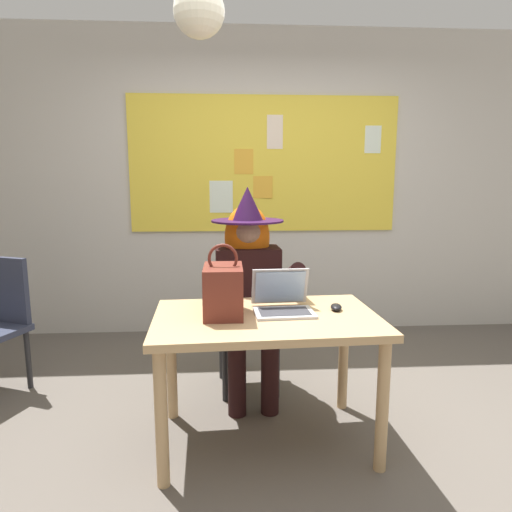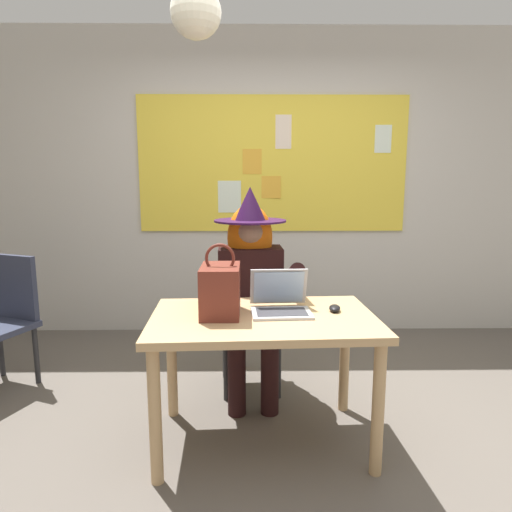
{
  "view_description": "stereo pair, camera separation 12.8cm",
  "coord_description": "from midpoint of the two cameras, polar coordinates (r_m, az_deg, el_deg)",
  "views": [
    {
      "loc": [
        -0.33,
        -2.26,
        1.41
      ],
      "look_at": [
        -0.17,
        0.31,
        0.97
      ],
      "focal_mm": 31.41,
      "sensor_mm": 36.0,
      "label": 1
    },
    {
      "loc": [
        -0.21,
        -2.26,
        1.41
      ],
      "look_at": [
        -0.17,
        0.31,
        0.97
      ],
      "focal_mm": 31.41,
      "sensor_mm": 36.0,
      "label": 2
    }
  ],
  "objects": [
    {
      "name": "ground_plane",
      "position": [
        2.68,
        5.54,
        -22.2
      ],
      "size": [
        24.0,
        24.0,
        0.0
      ],
      "primitive_type": "plane",
      "color": "#5B544C"
    },
    {
      "name": "wall_back_bulletin",
      "position": [
        4.15,
        2.94,
        9.18
      ],
      "size": [
        6.34,
        2.08,
        2.73
      ],
      "color": "beige",
      "rests_on": "ground"
    },
    {
      "name": "desk_main",
      "position": [
        2.39,
        2.49,
        -9.84
      ],
      "size": [
        1.2,
        0.8,
        0.71
      ],
      "rotation": [
        0.0,
        0.0,
        0.05
      ],
      "color": "tan",
      "rests_on": "ground"
    },
    {
      "name": "chair_at_desk",
      "position": [
        3.11,
        0.34,
        -7.24
      ],
      "size": [
        0.45,
        0.45,
        0.9
      ],
      "rotation": [
        0.0,
        0.0,
        -1.5
      ],
      "color": "black",
      "rests_on": "ground"
    },
    {
      "name": "person_costumed",
      "position": [
        2.92,
        0.57,
        -2.78
      ],
      "size": [
        0.61,
        0.71,
        1.37
      ],
      "rotation": [
        0.0,
        0.0,
        -1.53
      ],
      "color": "black",
      "rests_on": "ground"
    },
    {
      "name": "laptop",
      "position": [
        2.42,
        4.64,
        -5.94
      ],
      "size": [
        0.33,
        0.31,
        0.22
      ],
      "rotation": [
        0.0,
        0.0,
        0.05
      ],
      "color": "#B7B7BC",
      "rests_on": "desk_main"
    },
    {
      "name": "computer_mouse",
      "position": [
        2.47,
        11.46,
        -6.54
      ],
      "size": [
        0.08,
        0.11,
        0.03
      ],
      "primitive_type": "ellipsoid",
      "rotation": [
        0.0,
        0.0,
        -0.17
      ],
      "color": "black",
      "rests_on": "desk_main"
    },
    {
      "name": "handbag",
      "position": [
        2.34,
        -2.99,
        -4.31
      ],
      "size": [
        0.2,
        0.3,
        0.38
      ],
      "rotation": [
        0.0,
        0.0,
        -0.06
      ],
      "color": "maroon",
      "rests_on": "desk_main"
    },
    {
      "name": "chair_spare_by_window",
      "position": [
        3.49,
        -28.61,
        -6.58
      ],
      "size": [
        0.55,
        0.55,
        0.9
      ],
      "rotation": [
        0.0,
        0.0,
        4.33
      ],
      "color": "#2D3347",
      "rests_on": "ground"
    }
  ]
}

